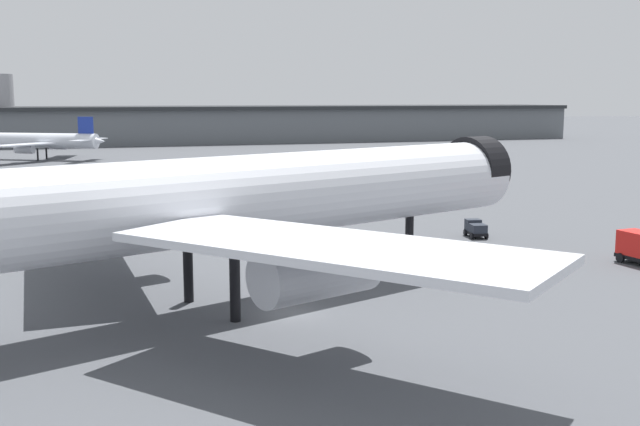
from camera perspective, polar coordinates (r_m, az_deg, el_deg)
The scene contains 5 objects.
ground at distance 54.87m, azimuth -1.99°, elevation -7.53°, with size 900.00×900.00×0.00m, color #4C4F54.
airliner_near_gate at distance 55.77m, azimuth -6.18°, elevation 0.99°, with size 59.72×53.27×17.93m.
airliner_far_taxiway at distance 198.12m, azimuth -20.41°, elevation 5.07°, with size 33.68×30.29×10.48m.
terminal_building at distance 261.82m, azimuth -5.54°, elevation 6.68°, with size 226.28×35.97×21.99m.
baggage_tug_wing at distance 85.61m, azimuth 11.52°, elevation -1.13°, with size 2.31×3.41×1.85m.
Camera 1 is at (-13.44, -50.94, 15.35)m, focal length 42.92 mm.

